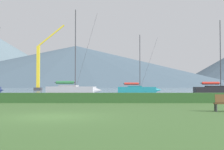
# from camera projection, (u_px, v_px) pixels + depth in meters

# --- Properties ---
(ground_plane) EXTENTS (1000.00, 1000.00, 0.00)m
(ground_plane) POSITION_uv_depth(u_px,v_px,m) (52.00, 117.00, 13.61)
(ground_plane) COLOR #3D602D
(harbor_water) EXTENTS (320.00, 246.00, 0.00)m
(harbor_water) POSITION_uv_depth(u_px,v_px,m) (108.00, 88.00, 150.52)
(harbor_water) COLOR gray
(harbor_water) RESTS_ON ground_plane
(hedge_line) EXTENTS (80.00, 1.20, 0.81)m
(hedge_line) POSITION_uv_depth(u_px,v_px,m) (80.00, 98.00, 24.61)
(hedge_line) COLOR #284C23
(hedge_line) RESTS_ON ground_plane
(sailboat_slip_0) EXTENTS (8.55, 2.92, 12.24)m
(sailboat_slip_0) POSITION_uv_depth(u_px,v_px,m) (218.00, 90.00, 48.77)
(sailboat_slip_0) COLOR black
(sailboat_slip_0) RESTS_ON harbor_water
(sailboat_slip_6) EXTENTS (8.25, 2.68, 10.98)m
(sailboat_slip_6) POSITION_uv_depth(u_px,v_px,m) (137.00, 89.00, 55.75)
(sailboat_slip_6) COLOR #19707A
(sailboat_slip_6) RESTS_ON harbor_water
(sailboat_slip_7) EXTENTS (9.17, 3.79, 13.83)m
(sailboat_slip_7) POSITION_uv_depth(u_px,v_px,m) (72.00, 89.00, 48.18)
(sailboat_slip_7) COLOR #9E9EA3
(sailboat_slip_7) RESTS_ON harbor_water
(dock_crane) EXTENTS (8.29, 2.00, 18.39)m
(dock_crane) POSITION_uv_depth(u_px,v_px,m) (39.00, 70.00, 82.43)
(dock_crane) COLOR #333338
(dock_crane) RESTS_ON ground_plane
(distant_hill_west_ridge) EXTENTS (347.01, 347.01, 44.50)m
(distant_hill_west_ridge) POSITION_uv_depth(u_px,v_px,m) (76.00, 66.00, 323.23)
(distant_hill_west_ridge) COLOR #425666
(distant_hill_west_ridge) RESTS_ON ground_plane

